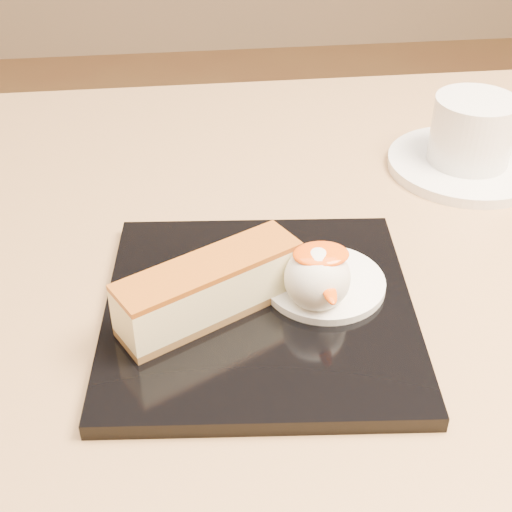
{
  "coord_description": "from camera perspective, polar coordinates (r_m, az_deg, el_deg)",
  "views": [
    {
      "loc": [
        -0.07,
        -0.42,
        1.06
      ],
      "look_at": [
        -0.02,
        -0.01,
        0.76
      ],
      "focal_mm": 50.0,
      "sensor_mm": 36.0,
      "label": 1
    }
  ],
  "objects": [
    {
      "name": "dessert_plate",
      "position": [
        0.51,
        0.26,
        -4.36
      ],
      "size": [
        0.24,
        0.24,
        0.01
      ],
      "primitive_type": "cube",
      "rotation": [
        0.0,
        0.0,
        -0.09
      ],
      "color": "black",
      "rests_on": "table"
    },
    {
      "name": "saucer",
      "position": [
        0.73,
        16.42,
        7.04
      ],
      "size": [
        0.15,
        0.15,
        0.01
      ],
      "primitive_type": "cylinder",
      "color": "white",
      "rests_on": "table"
    },
    {
      "name": "ice_cream_scoop",
      "position": [
        0.5,
        4.92,
        -1.76
      ],
      "size": [
        0.05,
        0.05,
        0.05
      ],
      "primitive_type": "sphere",
      "color": "white",
      "rests_on": "cream_smear"
    },
    {
      "name": "cheesecake",
      "position": [
        0.49,
        -3.72,
        -2.6
      ],
      "size": [
        0.13,
        0.09,
        0.04
      ],
      "rotation": [
        0.0,
        0.0,
        0.5
      ],
      "color": "brown",
      "rests_on": "dessert_plate"
    },
    {
      "name": "coffee_cup",
      "position": [
        0.71,
        17.07,
        9.71
      ],
      "size": [
        0.1,
        0.08,
        0.06
      ],
      "rotation": [
        0.0,
        0.0,
        0.24
      ],
      "color": "white",
      "rests_on": "saucer"
    },
    {
      "name": "mango_sauce",
      "position": [
        0.49,
        5.22,
        0.13
      ],
      "size": [
        0.04,
        0.03,
        0.01
      ],
      "primitive_type": "ellipsoid",
      "color": "#FC5007",
      "rests_on": "ice_cream_scoop"
    },
    {
      "name": "cream_smear",
      "position": [
        0.53,
        5.47,
        -2.14
      ],
      "size": [
        0.09,
        0.09,
        0.01
      ],
      "primitive_type": "cylinder",
      "color": "white",
      "rests_on": "dessert_plate"
    },
    {
      "name": "mint_sprig",
      "position": [
        0.54,
        1.93,
        -0.43
      ],
      "size": [
        0.03,
        0.02,
        0.0
      ],
      "color": "green",
      "rests_on": "cream_smear"
    },
    {
      "name": "table",
      "position": [
        0.66,
        1.99,
        -13.02
      ],
      "size": [
        0.8,
        0.8,
        0.72
      ],
      "color": "black",
      "rests_on": "ground"
    }
  ]
}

